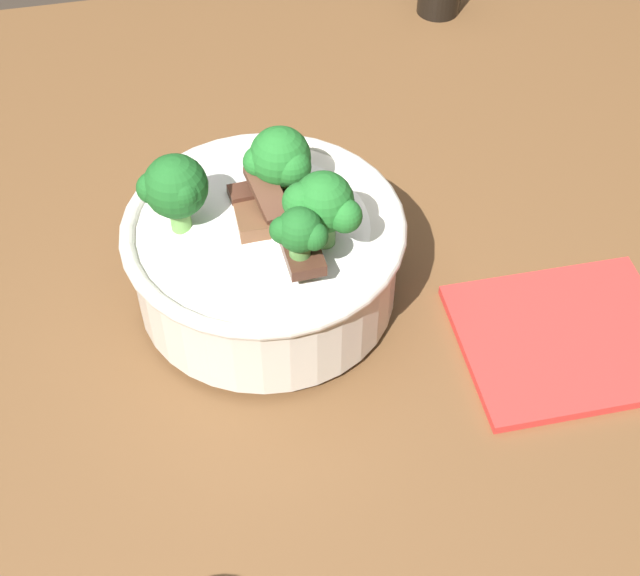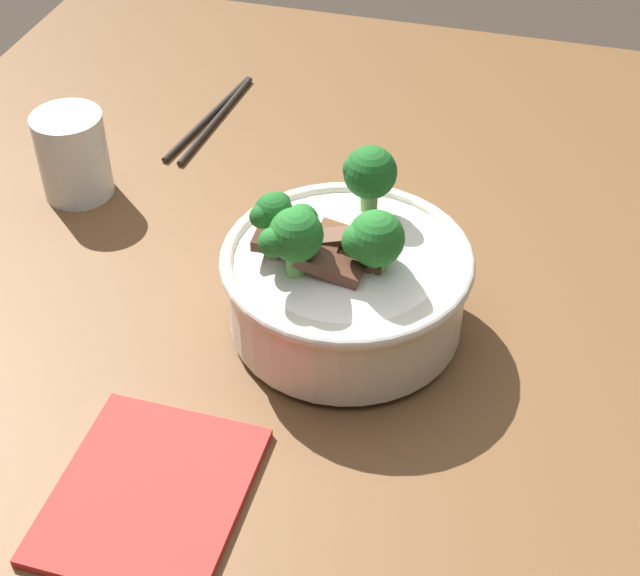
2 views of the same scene
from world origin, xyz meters
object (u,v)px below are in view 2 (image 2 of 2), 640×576
Objects in this scene: drinking_glass at (74,160)px; chopsticks_pair at (213,118)px; folded_napkin at (150,494)px; rice_bowl at (346,275)px.

chopsticks_pair is at bearing -26.28° from drinking_glass.
drinking_glass is 0.56× the size of folded_napkin.
drinking_glass reaches higher than chopsticks_pair.
chopsticks_pair is at bearing 38.41° from rice_bowl.
drinking_glass is 0.46× the size of chopsticks_pair.
chopsticks_pair is 1.22× the size of folded_napkin.
chopsticks_pair is at bearing 15.51° from folded_napkin.
rice_bowl is 1.08× the size of chopsticks_pair.
rice_bowl is at bearing -111.44° from drinking_glass.
rice_bowl is 0.39m from chopsticks_pair.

